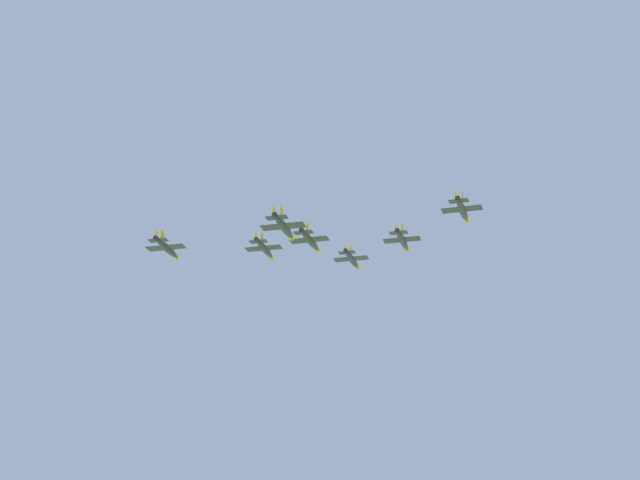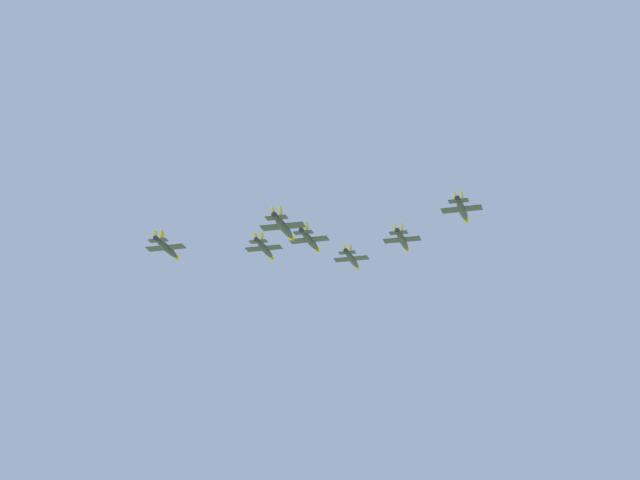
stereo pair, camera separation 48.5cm
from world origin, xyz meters
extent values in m
ellipsoid|color=#2D3338|center=(10.12, 25.13, 129.82)|extent=(11.82, 5.82, 1.55)
cone|color=gold|center=(3.85, 22.69, 129.82)|extent=(1.93, 1.79, 1.32)
ellipsoid|color=#334751|center=(7.64, 24.17, 130.41)|extent=(2.35, 1.84, 0.91)
cube|color=#2D3338|center=(10.68, 25.35, 129.74)|extent=(5.70, 9.04, 0.16)
cube|color=gold|center=(12.09, 21.73, 129.78)|extent=(2.53, 1.46, 0.19)
cube|color=gold|center=(9.27, 28.97, 129.78)|extent=(2.53, 1.46, 0.19)
cube|color=#2D3338|center=(14.85, 26.97, 129.82)|extent=(3.27, 4.55, 0.16)
cube|color=gold|center=(14.90, 26.16, 130.94)|extent=(1.68, 0.82, 2.24)
cube|color=gold|center=(14.34, 27.60, 130.94)|extent=(1.68, 0.82, 2.24)
cylinder|color=black|center=(16.07, 27.44, 129.82)|extent=(1.20, 1.33, 1.09)
ellipsoid|color=#2D3338|center=(34.56, 16.55, 127.18)|extent=(11.83, 5.96, 1.56)
cone|color=gold|center=(28.29, 14.04, 127.18)|extent=(1.94, 1.81, 1.32)
ellipsoid|color=#334751|center=(32.08, 15.56, 127.76)|extent=(2.36, 1.86, 0.91)
cube|color=#2D3338|center=(35.12, 16.78, 127.09)|extent=(5.80, 9.07, 0.16)
cube|color=gold|center=(36.57, 13.16, 127.13)|extent=(2.54, 1.49, 0.19)
cube|color=gold|center=(33.67, 20.39, 127.13)|extent=(2.54, 1.49, 0.19)
cube|color=#2D3338|center=(39.28, 18.45, 127.18)|extent=(3.32, 4.57, 0.16)
cube|color=gold|center=(39.35, 17.64, 128.30)|extent=(1.68, 0.84, 2.25)
cube|color=gold|center=(38.77, 19.08, 128.30)|extent=(1.68, 0.84, 2.25)
cylinder|color=black|center=(40.50, 18.94, 127.18)|extent=(1.21, 1.33, 1.09)
ellipsoid|color=#2D3338|center=(22.52, 47.87, 126.04)|extent=(11.71, 5.93, 1.54)
cone|color=gold|center=(16.32, 45.36, 126.04)|extent=(1.92, 1.79, 1.31)
ellipsoid|color=#334751|center=(20.07, 46.88, 126.62)|extent=(2.34, 1.84, 0.90)
cube|color=#2D3338|center=(23.08, 48.09, 125.96)|extent=(5.76, 8.98, 0.15)
cube|color=gold|center=(24.52, 44.52, 126.00)|extent=(2.51, 1.48, 0.19)
cube|color=gold|center=(21.63, 51.67, 126.00)|extent=(2.51, 1.48, 0.19)
cube|color=#2D3338|center=(27.19, 49.76, 126.04)|extent=(3.29, 4.52, 0.15)
cube|color=gold|center=(27.26, 48.96, 127.16)|extent=(1.67, 0.83, 2.23)
cube|color=gold|center=(26.68, 50.39, 127.16)|extent=(1.67, 0.83, 2.23)
cylinder|color=black|center=(28.40, 50.25, 126.04)|extent=(1.20, 1.32, 1.08)
ellipsoid|color=#2D3338|center=(59.00, 7.98, 121.85)|extent=(12.01, 5.99, 1.58)
cone|color=gold|center=(52.63, 5.46, 121.85)|extent=(1.96, 1.83, 1.34)
ellipsoid|color=#334751|center=(56.48, 6.98, 122.45)|extent=(2.40, 1.88, 0.92)
cube|color=#2D3338|center=(59.57, 8.20, 121.76)|extent=(5.84, 9.20, 0.16)
cube|color=gold|center=(61.02, 4.53, 121.81)|extent=(2.58, 1.50, 0.19)
cube|color=gold|center=(58.12, 11.88, 121.81)|extent=(2.58, 1.50, 0.19)
cube|color=#2D3338|center=(63.80, 9.87, 121.85)|extent=(3.34, 4.63, 0.16)
cube|color=gold|center=(63.86, 9.05, 122.99)|extent=(1.71, 0.84, 2.28)
cube|color=gold|center=(63.28, 10.52, 122.99)|extent=(1.71, 0.84, 2.28)
cylinder|color=black|center=(65.04, 10.36, 121.85)|extent=(1.22, 1.35, 1.11)
ellipsoid|color=#2D3338|center=(34.92, 70.61, 124.07)|extent=(11.78, 5.72, 1.55)
cone|color=gold|center=(28.67, 68.22, 124.07)|extent=(1.91, 1.78, 1.31)
ellipsoid|color=#334751|center=(32.45, 69.67, 124.65)|extent=(2.34, 1.82, 0.90)
cube|color=#2D3338|center=(35.48, 70.82, 123.98)|extent=(5.62, 9.00, 0.15)
cube|color=gold|center=(36.86, 67.21, 124.03)|extent=(2.52, 1.44, 0.19)
cube|color=gold|center=(34.11, 74.43, 124.03)|extent=(2.52, 1.44, 0.19)
cube|color=#2D3338|center=(39.64, 72.41, 124.07)|extent=(3.23, 4.52, 0.15)
cube|color=gold|center=(39.69, 71.60, 125.19)|extent=(1.68, 0.80, 2.23)
cube|color=gold|center=(39.14, 73.04, 125.19)|extent=(1.68, 0.80, 2.23)
cylinder|color=black|center=(40.86, 72.87, 124.07)|extent=(1.19, 1.32, 1.08)
ellipsoid|color=#2D3338|center=(46.96, 39.29, 120.42)|extent=(11.73, 5.56, 1.53)
cone|color=gold|center=(40.72, 37.00, 120.42)|extent=(1.89, 1.75, 1.30)
ellipsoid|color=#334751|center=(44.50, 38.39, 121.00)|extent=(2.32, 1.79, 0.89)
cube|color=#2D3338|center=(47.52, 39.50, 120.34)|extent=(5.50, 8.94, 0.15)
cube|color=gold|center=(48.85, 35.90, 120.38)|extent=(2.51, 1.41, 0.18)
cube|color=gold|center=(46.20, 43.10, 120.38)|extent=(2.51, 1.41, 0.18)
cube|color=#2D3338|center=(51.66, 41.02, 120.42)|extent=(3.17, 4.49, 0.15)
cube|color=gold|center=(51.70, 40.22, 121.53)|extent=(1.67, 0.78, 2.22)
cube|color=gold|center=(51.17, 41.66, 121.53)|extent=(1.67, 0.78, 2.22)
cylinder|color=black|center=(52.88, 41.47, 120.42)|extent=(1.17, 1.30, 1.07)
ellipsoid|color=#2D3338|center=(65.38, 46.37, 116.06)|extent=(12.14, 6.18, 1.60)
cone|color=gold|center=(58.96, 43.76, 116.06)|extent=(2.00, 1.86, 1.36)
ellipsoid|color=#334751|center=(62.84, 45.34, 116.66)|extent=(2.43, 1.92, 0.93)
cube|color=#2D3338|center=(65.96, 46.61, 115.97)|extent=(5.99, 9.31, 0.16)
cube|color=gold|center=(67.47, 42.90, 116.01)|extent=(2.61, 1.54, 0.19)
cube|color=gold|center=(64.45, 50.32, 116.01)|extent=(2.61, 1.54, 0.19)
cube|color=#2D3338|center=(70.23, 48.35, 116.06)|extent=(3.42, 4.69, 0.16)
cube|color=gold|center=(70.30, 47.51, 117.22)|extent=(1.73, 0.87, 2.31)
cube|color=gold|center=(69.69, 48.99, 117.22)|extent=(1.73, 0.87, 2.31)
cylinder|color=black|center=(71.48, 48.86, 116.06)|extent=(1.25, 1.37, 1.12)
camera|label=1|loc=(235.81, 179.14, 31.11)|focal=64.76mm
camera|label=2|loc=(235.52, 179.54, 31.11)|focal=64.76mm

